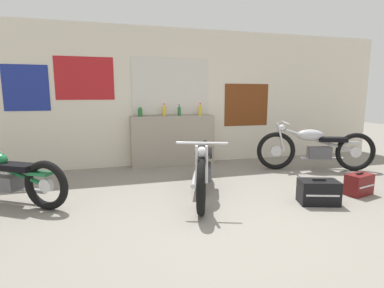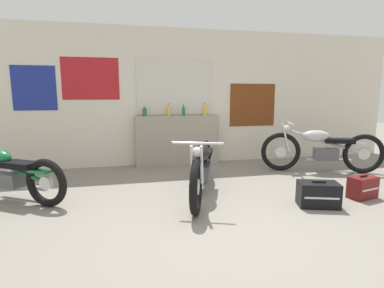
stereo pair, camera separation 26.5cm
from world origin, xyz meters
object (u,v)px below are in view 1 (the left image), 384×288
Objects in this scene: bottle_center at (179,111)px; bottle_leftmost at (140,112)px; bottle_left_center at (164,110)px; motorcycle_black at (203,167)px; motorcycle_silver at (316,148)px; motorcycle_green at (0,175)px; bottle_right_center at (200,110)px; hard_case_darkred at (359,184)px; hard_case_black at (318,192)px.

bottle_leftmost is at bearing 179.57° from bottle_center.
bottle_left_center is at bearing 3.94° from bottle_leftmost.
bottle_leftmost is 0.10× the size of motorcycle_black.
motorcycle_green is (-5.28, -0.42, -0.05)m from motorcycle_silver.
bottle_right_center is (0.75, -0.04, 0.00)m from bottle_left_center.
bottle_leftmost is 0.93× the size of bottle_center.
motorcycle_silver is 5.29m from motorcycle_green.
motorcycle_silver is (2.45, -1.14, -0.69)m from bottle_center.
bottle_left_center reaches higher than hard_case_darkred.
hard_case_black is 1.28× the size of hard_case_darkred.
motorcycle_black is (-0.11, -1.94, -0.71)m from bottle_center.
motorcycle_silver is at bearing -24.97° from bottle_center.
hard_case_black is at bearing -15.72° from motorcycle_green.
bottle_leftmost is 2.67m from motorcycle_green.
motorcycle_silver reaches higher than motorcycle_black.
bottle_center reaches higher than motorcycle_silver.
bottle_leftmost is at bearing 179.75° from bottle_right_center.
hard_case_black is at bearing -29.01° from motorcycle_black.
bottle_leftmost reaches higher than hard_case_darkred.
hard_case_darkred is (2.11, -2.56, -0.98)m from bottle_center.
bottle_right_center is 0.14× the size of motorcycle_green.
motorcycle_silver reaches higher than hard_case_black.
bottle_left_center is at bearing 177.04° from bottle_right_center.
bottle_left_center is 0.12× the size of motorcycle_silver.
motorcycle_black is at bearing -93.23° from bottle_center.
bottle_center is 2.07m from motorcycle_black.
hard_case_black reaches higher than hard_case_darkred.
motorcycle_black is at bearing -8.10° from motorcycle_green.
hard_case_black is at bearing -64.74° from bottle_center.
bottle_right_center is at bearing -2.96° from bottle_left_center.
bottle_left_center reaches higher than hard_case_black.
motorcycle_black is 2.32m from hard_case_darkred.
bottle_center is 0.11× the size of motorcycle_silver.
bottle_center is at bearing 115.26° from hard_case_black.
motorcycle_black reaches higher than hard_case_black.
hard_case_darkred is at bearing -50.53° from bottle_center.
bottle_right_center is 3.71m from motorcycle_green.
bottle_right_center is at bearing -0.25° from bottle_leftmost.
hard_case_darkred is at bearing -15.57° from motorcycle_black.
hard_case_black is at bearing -60.09° from bottle_left_center.
hard_case_black is at bearing -73.02° from bottle_right_center.
bottle_leftmost is 0.85× the size of bottle_left_center.
bottle_center is (0.79, -0.01, 0.01)m from bottle_leftmost.
motorcycle_green is (-2.04, -1.56, -0.73)m from bottle_leftmost.
hard_case_darkred is at bearing -57.09° from bottle_right_center.
motorcycle_black is at bearing -84.42° from bottle_left_center.
bottle_center is (0.30, -0.04, -0.01)m from bottle_left_center.
bottle_right_center is at bearing 122.91° from hard_case_darkred.
motorcycle_black is at bearing -70.71° from bottle_leftmost.
motorcycle_green is at bearing 164.28° from hard_case_black.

